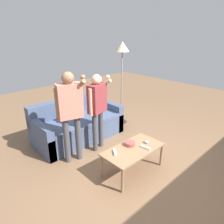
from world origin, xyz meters
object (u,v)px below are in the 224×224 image
at_px(player_center, 97,104).
at_px(game_remote_wand_far, 146,148).
at_px(couch, 78,125).
at_px(coffee_table, 133,151).
at_px(player_left, 70,108).
at_px(game_remote_wand_near, 115,152).
at_px(game_remote_nunchuk, 146,142).
at_px(floor_lamp, 122,54).
at_px(snack_bowl, 130,144).

relative_size(player_center, game_remote_wand_far, 8.75).
distance_m(couch, player_center, 0.88).
bearing_deg(coffee_table, player_left, 119.79).
relative_size(couch, game_remote_wand_near, 11.69).
bearing_deg(game_remote_wand_near, player_center, 67.09).
bearing_deg(couch, player_center, -86.49).
relative_size(game_remote_nunchuk, player_left, 0.06).
relative_size(floor_lamp, player_left, 1.23).
xyz_separation_m(floor_lamp, game_remote_wand_far, (-1.10, -1.61, -1.21)).
xyz_separation_m(snack_bowl, game_remote_nunchuk, (0.25, -0.14, -0.01)).
relative_size(couch, coffee_table, 1.81).
distance_m(snack_bowl, game_remote_nunchuk, 0.28).
bearing_deg(game_remote_wand_far, player_center, 95.31).
relative_size(coffee_table, floor_lamp, 0.52).
bearing_deg(player_left, coffee_table, -60.21).
distance_m(player_left, game_remote_wand_far, 1.36).
distance_m(floor_lamp, player_center, 1.51).
distance_m(player_center, game_remote_wand_near, 1.01).
xyz_separation_m(player_left, game_remote_wand_near, (0.22, -0.81, -0.55)).
xyz_separation_m(couch, player_center, (0.04, -0.62, 0.62)).
xyz_separation_m(coffee_table, game_remote_wand_near, (-0.30, 0.10, 0.07)).
bearing_deg(player_left, snack_bowl, -55.43).
height_order(floor_lamp, game_remote_wand_far, floor_lamp).
bearing_deg(coffee_table, floor_lamp, 50.01).
height_order(coffee_table, game_remote_wand_near, game_remote_wand_near).
bearing_deg(game_remote_wand_near, floor_lamp, 41.76).
distance_m(floor_lamp, game_remote_wand_far, 2.29).
height_order(coffee_table, game_remote_nunchuk, game_remote_nunchuk).
height_order(coffee_table, player_center, player_center).
bearing_deg(floor_lamp, player_center, -154.97).
distance_m(coffee_table, snack_bowl, 0.14).
relative_size(couch, floor_lamp, 0.94).
relative_size(coffee_table, snack_bowl, 6.16).
relative_size(game_remote_nunchuk, game_remote_wand_far, 0.53).
xyz_separation_m(snack_bowl, player_left, (-0.56, 0.81, 0.54)).
height_order(player_center, player_left, player_left).
bearing_deg(game_remote_nunchuk, coffee_table, 173.36).
bearing_deg(game_remote_wand_far, coffee_table, 137.41).
relative_size(couch, player_left, 1.15).
distance_m(coffee_table, game_remote_wand_far, 0.21).
xyz_separation_m(game_remote_nunchuk, player_left, (-0.81, 0.95, 0.54)).
bearing_deg(game_remote_nunchuk, snack_bowl, 151.33).
relative_size(game_remote_nunchuk, player_center, 0.06).
height_order(game_remote_nunchuk, game_remote_wand_far, game_remote_nunchuk).
bearing_deg(game_remote_wand_near, game_remote_wand_far, -28.02).
xyz_separation_m(floor_lamp, player_left, (-1.76, -0.57, -0.66)).
bearing_deg(snack_bowl, floor_lamp, 48.79).
xyz_separation_m(coffee_table, floor_lamp, (1.24, 1.48, 1.28)).
height_order(snack_bowl, game_remote_nunchuk, snack_bowl).
xyz_separation_m(player_center, player_left, (-0.57, -0.01, 0.08)).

